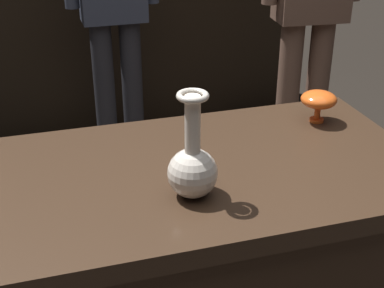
# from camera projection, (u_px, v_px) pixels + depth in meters

# --- Properties ---
(back_display_shelf) EXTENTS (2.60, 0.40, 0.99)m
(back_display_shelf) POSITION_uv_depth(u_px,v_px,m) (91.00, 45.00, 3.40)
(back_display_shelf) COLOR black
(back_display_shelf) RESTS_ON ground_plane
(vase_centerpiece) EXTENTS (0.12, 0.12, 0.25)m
(vase_centerpiece) POSITION_uv_depth(u_px,v_px,m) (193.00, 166.00, 1.23)
(vase_centerpiece) COLOR silver
(vase_centerpiece) RESTS_ON display_plinth
(vase_tall_behind) EXTENTS (0.11, 0.11, 0.09)m
(vase_tall_behind) POSITION_uv_depth(u_px,v_px,m) (319.00, 100.00, 1.60)
(vase_tall_behind) COLOR #E55B1E
(vase_tall_behind) RESTS_ON display_plinth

